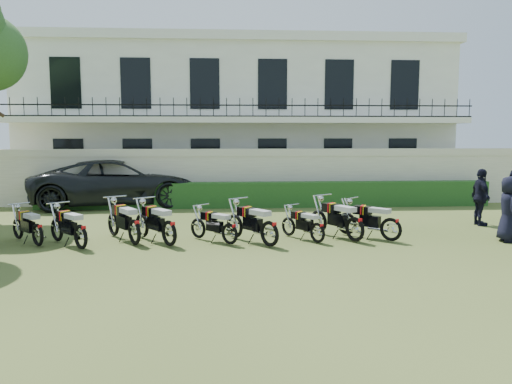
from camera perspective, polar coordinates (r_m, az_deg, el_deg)
ground at (r=12.82m, az=-0.58°, el=-6.53°), size 100.00×100.00×0.00m
perimeter_wall at (r=20.54m, az=-1.78°, el=1.80°), size 30.00×0.35×2.30m
hedge at (r=19.88m, az=1.19°, el=-0.31°), size 18.00×0.60×1.00m
building at (r=26.43m, az=-2.23°, el=8.42°), size 20.40×9.60×7.40m
motorcycle_1 at (r=14.12m, az=-23.71°, el=-3.91°), size 1.34×1.43×1.02m
motorcycle_2 at (r=13.33m, az=-19.42°, el=-4.20°), size 1.41×1.54×1.09m
motorcycle_3 at (r=13.44m, az=-13.74°, el=-3.77°), size 1.26×1.84×1.16m
motorcycle_4 at (r=13.10m, az=-9.91°, el=-3.95°), size 1.37×1.76×1.16m
motorcycle_5 at (r=13.16m, az=-3.03°, el=-4.20°), size 1.33×1.31×0.97m
motorcycle_6 at (r=12.86m, az=1.56°, el=-4.06°), size 1.36×1.74×1.15m
motorcycle_7 at (r=13.44m, az=7.05°, el=-4.09°), size 1.03×1.46×0.93m
motorcycle_8 at (r=13.70m, az=11.25°, el=-3.51°), size 1.19×1.88×1.16m
motorcycle_9 at (r=14.00m, az=15.19°, el=-3.52°), size 1.50×1.49×1.10m
suv at (r=21.07m, az=-15.45°, el=1.06°), size 7.22×4.27×1.88m
officer_3 at (r=15.19m, az=26.94°, el=-1.74°), size 0.80×1.00×1.79m
officer_5 at (r=17.43m, az=24.29°, el=-0.55°), size 0.49×1.09×1.82m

